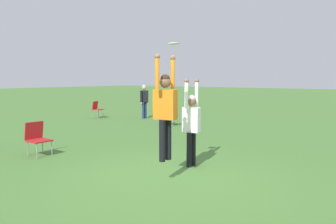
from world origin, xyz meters
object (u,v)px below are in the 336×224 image
at_px(person_jumping, 165,105).
at_px(camping_chair_3, 169,114).
at_px(person_defending, 191,121).
at_px(camping_chair_0, 97,108).
at_px(camping_chair_1, 37,136).
at_px(person_spectator_near, 144,98).
at_px(frisbee, 174,44).

xyz_separation_m(person_jumping, camping_chair_3, (6.27, 4.54, -1.01)).
relative_size(person_defending, camping_chair_3, 2.43).
relative_size(camping_chair_0, camping_chair_1, 0.96).
bearing_deg(camping_chair_0, camping_chair_3, 72.47).
relative_size(person_jumping, camping_chair_1, 2.31).
height_order(camping_chair_3, person_spectator_near, person_spectator_near).
bearing_deg(person_defending, camping_chair_3, 121.42).
bearing_deg(camping_chair_3, person_defending, 26.93).
xyz_separation_m(frisbee, camping_chair_3, (5.77, 4.38, -2.23)).
xyz_separation_m(camping_chair_0, person_spectator_near, (1.32, -2.06, 0.50)).
distance_m(person_defending, person_spectator_near, 9.19).
distance_m(person_jumping, camping_chair_3, 7.81).
distance_m(camping_chair_0, person_spectator_near, 2.49).
bearing_deg(frisbee, camping_chair_3, 37.19).
distance_m(person_defending, frisbee, 1.84).
distance_m(person_jumping, person_spectator_near, 10.24).
distance_m(camping_chair_0, camping_chair_3, 4.50).
bearing_deg(frisbee, camping_chair_1, 100.72).
height_order(camping_chair_0, person_spectator_near, person_spectator_near).
relative_size(frisbee, camping_chair_3, 0.29).
height_order(camping_chair_0, camping_chair_3, camping_chair_0).
bearing_deg(person_spectator_near, camping_chair_1, -114.36).
distance_m(person_defending, camping_chair_1, 4.16).
relative_size(person_jumping, camping_chair_0, 2.41).
relative_size(camping_chair_0, camping_chair_3, 1.02).
relative_size(person_defending, person_spectator_near, 1.18).
height_order(person_defending, person_spectator_near, person_defending).
distance_m(person_defending, camping_chair_3, 6.64).
bearing_deg(frisbee, person_defending, 3.67).
height_order(frisbee, camping_chair_0, frisbee).
height_order(person_defending, camping_chair_1, person_defending).
bearing_deg(person_spectator_near, camping_chair_3, -71.32).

